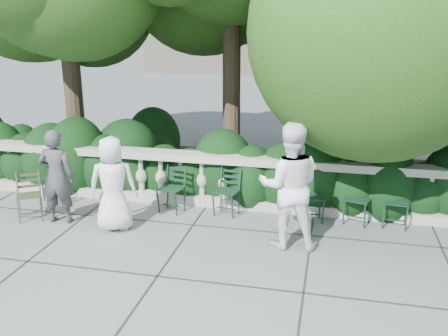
% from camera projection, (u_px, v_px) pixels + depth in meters
% --- Properties ---
extents(ground, '(90.00, 90.00, 0.00)m').
position_uv_depth(ground, '(210.00, 248.00, 7.70)').
color(ground, '#5A5E63').
rests_on(ground, ground).
extents(balustrade, '(12.00, 0.44, 1.00)m').
position_uv_depth(balustrade, '(233.00, 182.00, 9.24)').
color(balustrade, '#9E998E').
rests_on(balustrade, ground).
extents(shrub_hedge, '(15.00, 2.60, 1.70)m').
position_uv_depth(shrub_hedge, '(245.00, 186.00, 10.50)').
color(shrub_hedge, black).
rests_on(shrub_hedge, ground).
extents(chair_a, '(0.51, 0.55, 0.84)m').
position_uv_depth(chair_a, '(54.00, 201.00, 9.66)').
color(chair_a, black).
rests_on(chair_a, ground).
extents(chair_b, '(0.52, 0.55, 0.84)m').
position_uv_depth(chair_b, '(223.00, 217.00, 8.88)').
color(chair_b, black).
rests_on(chair_b, ground).
extents(chair_c, '(0.53, 0.56, 0.84)m').
position_uv_depth(chair_c, '(168.00, 214.00, 9.02)').
color(chair_c, black).
rests_on(chair_c, ground).
extents(chair_d, '(0.53, 0.56, 0.84)m').
position_uv_depth(chair_d, '(312.00, 224.00, 8.60)').
color(chair_d, black).
rests_on(chair_d, ground).
extents(chair_e, '(0.48, 0.51, 0.84)m').
position_uv_depth(chair_e, '(393.00, 230.00, 8.36)').
color(chair_e, black).
rests_on(chair_e, ground).
extents(chair_f, '(0.56, 0.59, 0.84)m').
position_uv_depth(chair_f, '(353.00, 226.00, 8.50)').
color(chair_f, black).
rests_on(chair_f, ground).
extents(chair_weathered, '(0.62, 0.64, 0.84)m').
position_uv_depth(chair_weathered, '(32.00, 222.00, 8.67)').
color(chair_weathered, black).
rests_on(chair_weathered, ground).
extents(person_businessman, '(0.90, 0.72, 1.60)m').
position_uv_depth(person_businessman, '(113.00, 184.00, 8.17)').
color(person_businessman, white).
rests_on(person_businessman, ground).
extents(person_woman_grey, '(0.65, 0.47, 1.64)m').
position_uv_depth(person_woman_grey, '(57.00, 177.00, 8.47)').
color(person_woman_grey, '#38383C').
rests_on(person_woman_grey, ground).
extents(person_casual_man, '(1.04, 0.85, 1.96)m').
position_uv_depth(person_casual_man, '(289.00, 186.00, 7.53)').
color(person_casual_man, white).
rests_on(person_casual_man, ground).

